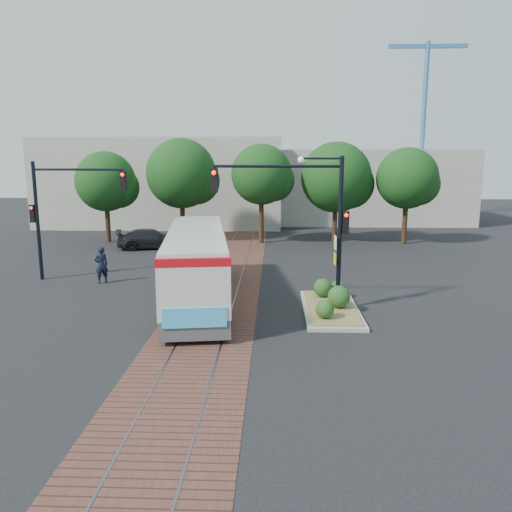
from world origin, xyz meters
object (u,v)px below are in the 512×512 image
(traffic_island, at_px, (331,303))
(signal_pole_main, at_px, (309,209))
(officer, at_px, (101,265))
(parked_car, at_px, (152,239))
(city_bus, at_px, (197,261))
(signal_pole_left, at_px, (58,205))

(traffic_island, bearing_deg, signal_pole_main, 174.64)
(officer, height_order, parked_car, officer)
(traffic_island, bearing_deg, officer, 158.83)
(city_bus, height_order, signal_pole_main, signal_pole_main)
(signal_pole_left, height_order, parked_car, signal_pole_left)
(traffic_island, height_order, signal_pole_left, signal_pole_left)
(signal_pole_left, height_order, officer, signal_pole_left)
(parked_car, bearing_deg, officer, 165.33)
(parked_car, bearing_deg, traffic_island, -156.84)
(signal_pole_main, relative_size, parked_car, 1.27)
(signal_pole_left, distance_m, parked_car, 10.09)
(parked_car, bearing_deg, signal_pole_main, -159.19)
(city_bus, xyz_separation_m, signal_pole_main, (4.75, -1.37, 2.44))
(signal_pole_main, xyz_separation_m, officer, (-9.99, 4.15, -3.23))
(city_bus, distance_m, traffic_island, 6.05)
(city_bus, height_order, signal_pole_left, signal_pole_left)
(signal_pole_main, relative_size, signal_pole_left, 1.00)
(city_bus, relative_size, signal_pole_main, 1.95)
(signal_pole_main, xyz_separation_m, signal_pole_left, (-12.23, 4.80, -0.29))
(traffic_island, distance_m, signal_pole_left, 14.50)
(city_bus, xyz_separation_m, parked_car, (-5.18, 12.74, -1.03))
(signal_pole_main, bearing_deg, signal_pole_left, 158.55)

